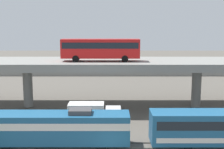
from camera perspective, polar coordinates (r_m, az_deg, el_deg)
name	(u,v)px	position (r m, az deg, el deg)	size (l,w,h in m)	color
rail_strip_near	(111,148)	(32.35, -0.19, -14.09)	(110.00, 0.12, 0.12)	#59544C
rail_strip_far	(111,143)	(33.70, -0.19, -13.10)	(110.00, 0.12, 0.12)	#59544C
train_locomotive	(47,127)	(32.98, -12.50, -9.88)	(17.06, 3.04, 4.18)	#1E5984
highway_overpass	(111,65)	(46.81, -0.21, 1.86)	(96.00, 10.97, 7.57)	gray
transit_bus_on_overpass	(99,48)	(45.49, -2.51, 5.20)	(12.00, 2.68, 3.40)	red
service_truck_west	(92,114)	(38.74, -3.93, -7.61)	(6.80, 2.46, 3.04)	silver
pier_parking_lot	(111,71)	(82.33, -0.22, 0.78)	(65.08, 11.83, 1.23)	gray
parked_car_0	(81,65)	(84.50, -6.12, 1.89)	(4.41, 1.85, 1.50)	navy
parked_car_1	(136,66)	(82.65, 4.63, 1.75)	(4.52, 1.99, 1.50)	navy
parked_car_2	(127,67)	(80.07, 2.93, 1.52)	(4.33, 1.85, 1.50)	maroon
parked_car_3	(103,65)	(83.40, -1.84, 1.84)	(4.15, 1.85, 1.50)	#0C4C26
parked_car_4	(165,67)	(81.39, 10.21, 1.51)	(4.58, 1.83, 1.50)	#B7B7BC
harbor_water	(111,63)	(105.20, -0.23, 2.32)	(140.00, 36.00, 0.01)	navy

